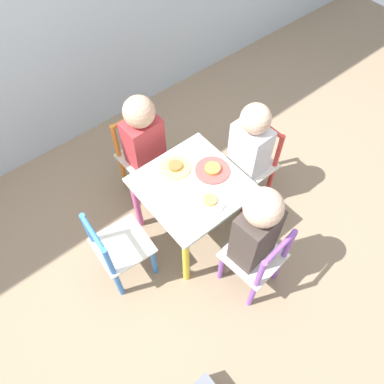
{
  "coord_description": "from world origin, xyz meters",
  "views": [
    {
      "loc": [
        -0.69,
        -0.84,
        1.97
      ],
      "look_at": [
        0.0,
        0.0,
        0.38
      ],
      "focal_mm": 35.0,
      "sensor_mm": 36.0,
      "label": 1
    }
  ],
  "objects": [
    {
      "name": "chair_red",
      "position": [
        0.45,
        0.0,
        0.25
      ],
      "size": [
        0.26,
        0.26,
        0.52
      ],
      "rotation": [
        0.0,
        0.0,
        -1.56
      ],
      "color": "silver",
      "rests_on": "ground_plane"
    },
    {
      "name": "plate_back",
      "position": [
        0.0,
        0.14,
        0.46
      ],
      "size": [
        0.16,
        0.16,
        0.03
      ],
      "color": "#EADB66",
      "rests_on": "kids_table"
    },
    {
      "name": "chair_orange",
      "position": [
        -0.01,
        0.45,
        0.25
      ],
      "size": [
        0.27,
        0.27,
        0.52
      ],
      "rotation": [
        0.0,
        0.0,
        0.03
      ],
      "color": "silver",
      "rests_on": "ground_plane"
    },
    {
      "name": "child_front",
      "position": [
        0.04,
        -0.39,
        0.47
      ],
      "size": [
        0.21,
        0.22,
        0.78
      ],
      "rotation": [
        0.0,
        0.0,
        -3.05
      ],
      "color": "#7A6B5B",
      "rests_on": "ground_plane"
    },
    {
      "name": "child_right",
      "position": [
        0.39,
        0.0,
        0.43
      ],
      "size": [
        0.22,
        0.2,
        0.73
      ],
      "rotation": [
        0.0,
        0.0,
        -1.56
      ],
      "color": "#38383D",
      "rests_on": "ground_plane"
    },
    {
      "name": "child_back",
      "position": [
        -0.01,
        0.39,
        0.44
      ],
      "size": [
        0.2,
        0.22,
        0.73
      ],
      "rotation": [
        0.0,
        0.0,
        0.03
      ],
      "color": "#7A6B5B",
      "rests_on": "ground_plane"
    },
    {
      "name": "chair_blue",
      "position": [
        -0.45,
        0.03,
        0.25
      ],
      "size": [
        0.28,
        0.28,
        0.52
      ],
      "rotation": [
        0.0,
        0.0,
        1.5
      ],
      "color": "silver",
      "rests_on": "ground_plane"
    },
    {
      "name": "ground_plane",
      "position": [
        0.0,
        0.0,
        0.0
      ],
      "size": [
        6.0,
        6.0,
        0.0
      ],
      "primitive_type": "plane",
      "color": "#8C755B"
    },
    {
      "name": "kids_table",
      "position": [
        0.0,
        0.0,
        0.37
      ],
      "size": [
        0.5,
        0.5,
        0.45
      ],
      "color": "silver",
      "rests_on": "ground_plane"
    },
    {
      "name": "plate_front",
      "position": [
        -0.0,
        -0.14,
        0.46
      ],
      "size": [
        0.15,
        0.15,
        0.03
      ],
      "color": "white",
      "rests_on": "kids_table"
    },
    {
      "name": "plate_right",
      "position": [
        0.14,
        0.0,
        0.46
      ],
      "size": [
        0.18,
        0.18,
        0.03
      ],
      "color": "#E54C47",
      "rests_on": "kids_table"
    },
    {
      "name": "chair_purple",
      "position": [
        0.04,
        -0.45,
        0.25
      ],
      "size": [
        0.28,
        0.28,
        0.52
      ],
      "rotation": [
        0.0,
        0.0,
        -3.05
      ],
      "color": "silver",
      "rests_on": "ground_plane"
    }
  ]
}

